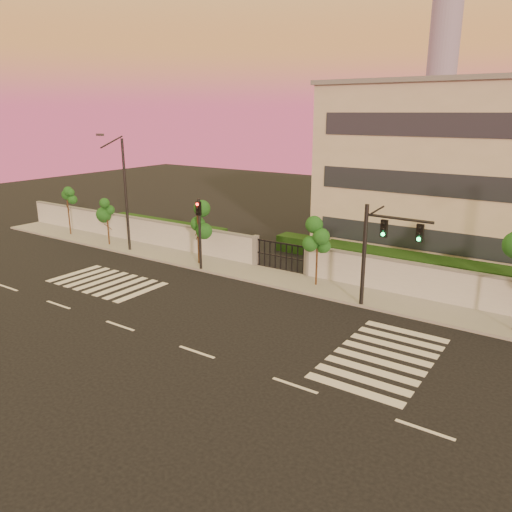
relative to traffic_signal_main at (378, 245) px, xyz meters
name	(u,v)px	position (x,y,z in m)	size (l,w,h in m)	color
ground	(197,352)	(-4.59, -9.18, -3.57)	(120.00, 120.00, 0.00)	black
sidewalk	(310,285)	(-4.59, 1.32, -3.49)	(60.00, 3.00, 0.15)	gray
perimeter_wall	(323,264)	(-4.48, 2.82, -2.50)	(60.00, 0.36, 2.20)	#AEB1B6
hedge_row	(356,260)	(-3.42, 5.56, -2.75)	(41.00, 4.25, 1.80)	black
distant_skyscraper	(447,10)	(-69.59, 270.82, 58.42)	(16.00, 16.00, 118.00)	slate
road_markings	(221,316)	(-6.17, -5.42, -3.56)	(57.00, 7.62, 0.02)	silver
street_tree_a	(68,201)	(-27.68, 1.23, -0.52)	(1.32, 1.05, 4.13)	#382314
street_tree_b	(107,212)	(-22.22, 0.81, -0.79)	(1.45, 1.15, 3.77)	#382314
street_tree_c	(198,222)	(-13.03, 0.92, -0.48)	(1.44, 1.15, 4.19)	#382314
street_tree_d	(318,238)	(-4.20, 1.46, -0.51)	(1.41, 1.12, 4.16)	#382314
traffic_signal_main	(378,245)	(0.00, 0.00, 0.00)	(3.57, 0.39, 5.64)	black
traffic_signal_secondary	(199,225)	(-12.11, -0.02, -0.47)	(0.38, 0.36, 4.89)	black
streetlight_west	(124,189)	(-19.72, 0.46, 1.19)	(0.53, 2.12, 8.81)	black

